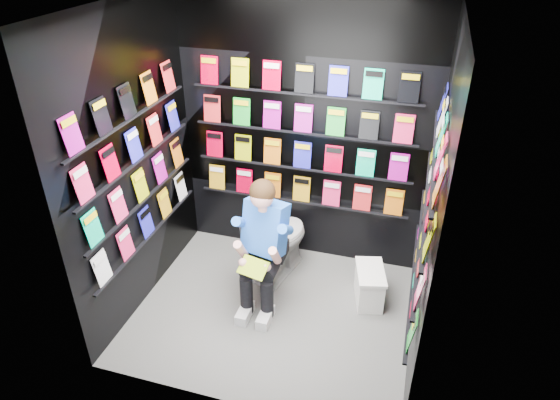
% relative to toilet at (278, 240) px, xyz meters
% --- Properties ---
extents(floor, '(2.40, 2.40, 0.00)m').
position_rel_toilet_xyz_m(floor, '(0.13, -0.59, -0.37)').
color(floor, '#5B5B58').
rests_on(floor, ground).
extents(ceiling, '(2.40, 2.40, 0.00)m').
position_rel_toilet_xyz_m(ceiling, '(0.13, -0.59, 2.23)').
color(ceiling, white).
rests_on(ceiling, floor).
extents(wall_back, '(2.40, 0.04, 2.60)m').
position_rel_toilet_xyz_m(wall_back, '(0.13, 0.41, 0.93)').
color(wall_back, black).
rests_on(wall_back, floor).
extents(wall_front, '(2.40, 0.04, 2.60)m').
position_rel_toilet_xyz_m(wall_front, '(0.13, -1.59, 0.93)').
color(wall_front, black).
rests_on(wall_front, floor).
extents(wall_left, '(0.04, 2.00, 2.60)m').
position_rel_toilet_xyz_m(wall_left, '(-1.07, -0.59, 0.93)').
color(wall_left, black).
rests_on(wall_left, floor).
extents(wall_right, '(0.04, 2.00, 2.60)m').
position_rel_toilet_xyz_m(wall_right, '(1.33, -0.59, 0.93)').
color(wall_right, black).
rests_on(wall_right, floor).
extents(comics_back, '(2.10, 0.06, 1.37)m').
position_rel_toilet_xyz_m(comics_back, '(0.13, 0.38, 0.94)').
color(comics_back, '#ED2662').
rests_on(comics_back, wall_back).
extents(comics_left, '(0.06, 1.70, 1.37)m').
position_rel_toilet_xyz_m(comics_left, '(-1.04, -0.59, 0.94)').
color(comics_left, '#ED2662').
rests_on(comics_left, wall_left).
extents(comics_right, '(0.06, 1.70, 1.37)m').
position_rel_toilet_xyz_m(comics_right, '(1.30, -0.59, 0.94)').
color(comics_right, '#ED2662').
rests_on(comics_right, wall_right).
extents(toilet, '(0.57, 0.82, 0.73)m').
position_rel_toilet_xyz_m(toilet, '(0.00, 0.00, 0.00)').
color(toilet, white).
rests_on(toilet, floor).
extents(longbox, '(0.31, 0.45, 0.30)m').
position_rel_toilet_xyz_m(longbox, '(0.92, -0.18, -0.22)').
color(longbox, silver).
rests_on(longbox, floor).
extents(longbox_lid, '(0.34, 0.47, 0.03)m').
position_rel_toilet_xyz_m(longbox_lid, '(0.92, -0.18, -0.05)').
color(longbox_lid, silver).
rests_on(longbox_lid, longbox).
extents(reader, '(0.64, 0.81, 1.33)m').
position_rel_toilet_xyz_m(reader, '(0.00, -0.38, 0.38)').
color(reader, blue).
rests_on(reader, toilet).
extents(held_comic, '(0.27, 0.20, 0.10)m').
position_rel_toilet_xyz_m(held_comic, '(0.00, -0.73, 0.21)').
color(held_comic, green).
rests_on(held_comic, reader).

